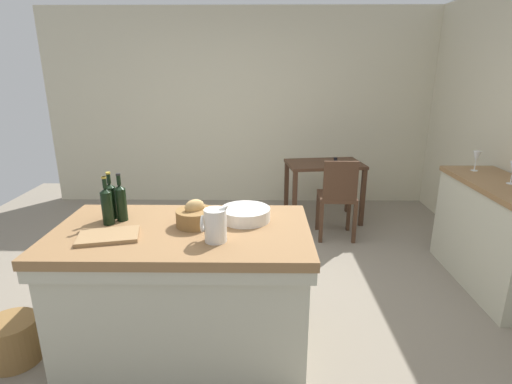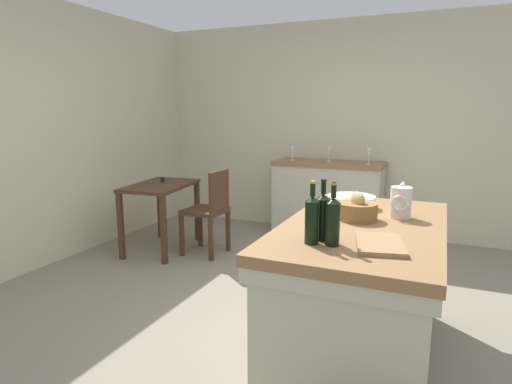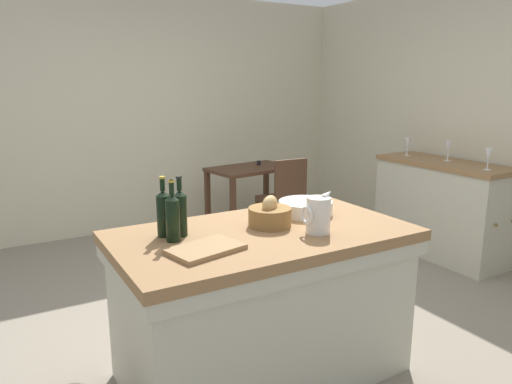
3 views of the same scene
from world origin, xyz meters
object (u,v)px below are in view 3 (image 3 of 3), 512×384
wine_glass_left (449,147)px  wine_bottle_dark (180,212)px  bread_basket (270,215)px  side_cabinet (441,208)px  wine_bottle_green (173,217)px  pitcher (318,215)px  wooden_chair (284,198)px  wash_bowl (306,208)px  cutting_board (205,249)px  wine_bottle_amber (164,212)px  writing_desk (251,178)px  wine_glass_far_left (489,155)px  wine_glass_middle (408,143)px  island_table (263,298)px

wine_glass_left → wine_bottle_dark: bearing=-166.4°
bread_basket → wine_glass_left: size_ratio=1.29×
side_cabinet → wine_bottle_green: (-3.00, -0.77, 0.53)m
pitcher → wine_bottle_green: bearing=160.5°
side_cabinet → wooden_chair: 1.53m
wash_bowl → bread_basket: size_ratio=1.36×
cutting_board → wine_bottle_amber: size_ratio=1.08×
writing_desk → cutting_board: size_ratio=2.79×
pitcher → wine_glass_left: size_ratio=1.26×
wine_glass_far_left → wine_bottle_amber: bearing=-176.2°
pitcher → wine_bottle_green: wine_bottle_green is taller
wash_bowl → wine_bottle_green: bearing=-174.7°
cutting_board → wash_bowl: bearing=20.6°
wine_bottle_amber → pitcher: bearing=-26.1°
wine_bottle_amber → wine_glass_middle: bearing=20.7°
writing_desk → wine_glass_middle: (1.21, -1.10, 0.43)m
island_table → wine_glass_middle: wine_glass_middle is taller
bread_basket → wine_glass_middle: size_ratio=1.31×
wine_bottle_amber → wine_bottle_green: 0.10m
wine_bottle_dark → wooden_chair: bearing=43.7°
wine_glass_far_left → side_cabinet: bearing=83.0°
wine_bottle_green → wine_glass_left: bearing=14.5°
writing_desk → cutting_board: (-1.68, -2.54, 0.26)m
side_cabinet → pitcher: bearing=-155.7°
writing_desk → wooden_chair: size_ratio=1.06×
wine_bottle_dark → pitcher: bearing=-26.3°
wash_bowl → cutting_board: bearing=-159.4°
cutting_board → wine_glass_left: (2.97, 1.01, 0.17)m
pitcher → wash_bowl: size_ratio=0.72×
pitcher → wine_glass_far_left: wine_glass_far_left is taller
writing_desk → bread_basket: size_ratio=4.00×
side_cabinet → wine_bottle_dark: size_ratio=4.14×
wooden_chair → cutting_board: size_ratio=2.65×
cutting_board → side_cabinet: bearing=18.8°
wooden_chair → wine_glass_middle: wine_glass_middle is taller
bread_basket → side_cabinet: bearing=18.0°
wash_bowl → wine_glass_left: bearing=18.1°
wooden_chair → cutting_board: (-1.75, -1.97, 0.38)m
cutting_board → wine_bottle_green: (-0.08, 0.22, 0.12)m
pitcher → wine_glass_left: wine_glass_left is taller
wine_bottle_amber → writing_desk: bearing=51.4°
wash_bowl → pitcher: bearing=-115.7°
writing_desk → wine_bottle_dark: wine_bottle_dark is taller
writing_desk → wash_bowl: (-0.88, -2.24, 0.29)m
side_cabinet → wine_glass_left: 0.59m
wine_bottle_amber → wine_glass_middle: size_ratio=1.73×
bread_basket → cutting_board: bread_basket is taller
pitcher → cutting_board: bearing=176.9°
cutting_board → wine_glass_left: bearing=18.8°
wine_bottle_amber → wine_glass_middle: wine_bottle_amber is taller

